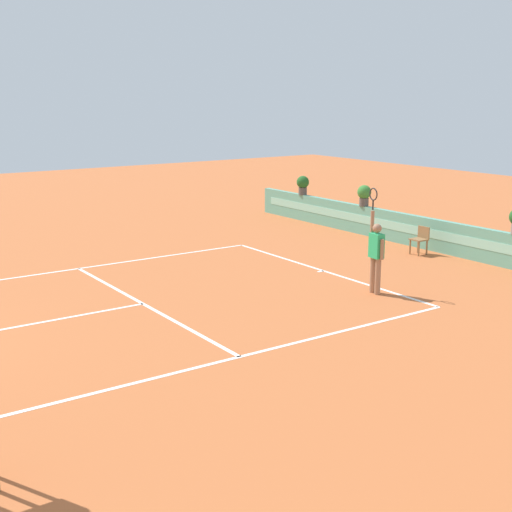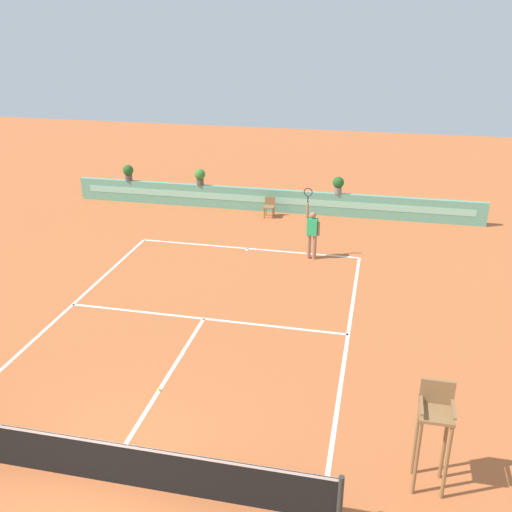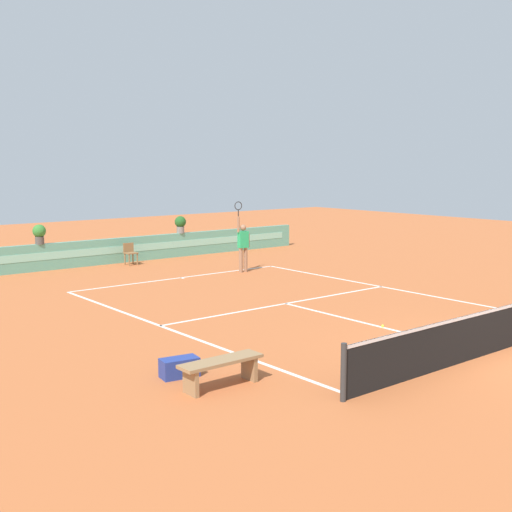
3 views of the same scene
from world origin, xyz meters
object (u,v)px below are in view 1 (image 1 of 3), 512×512
at_px(ball_kid_chair, 420,239).
at_px(tennis_player, 376,252).
at_px(potted_plant_left, 364,194).
at_px(potted_plant_far_left, 303,184).

height_order(ball_kid_chair, tennis_player, tennis_player).
height_order(tennis_player, potted_plant_left, tennis_player).
relative_size(ball_kid_chair, potted_plant_left, 1.17).
bearing_deg(potted_plant_far_left, tennis_player, -28.47).
relative_size(ball_kid_chair, tennis_player, 0.33).
distance_m(ball_kid_chair, potted_plant_far_left, 6.81).
xyz_separation_m(ball_kid_chair, tennis_player, (2.35, -4.18, 0.57)).
xyz_separation_m(tennis_player, potted_plant_far_left, (-9.05, 4.91, 0.36)).
relative_size(potted_plant_far_left, potted_plant_left, 1.00).
xyz_separation_m(tennis_player, potted_plant_left, (-5.65, 4.91, 0.36)).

